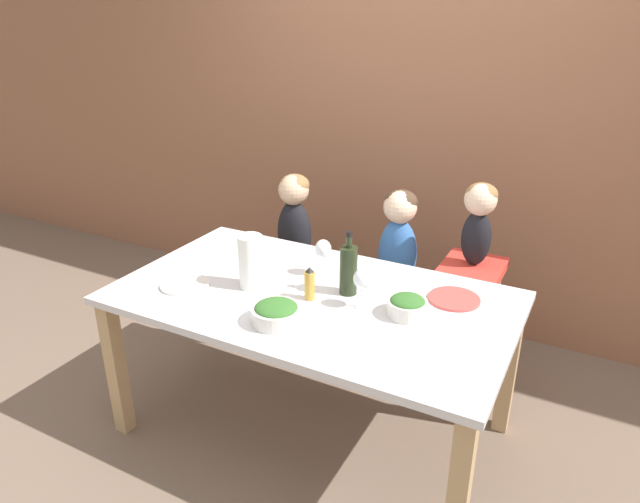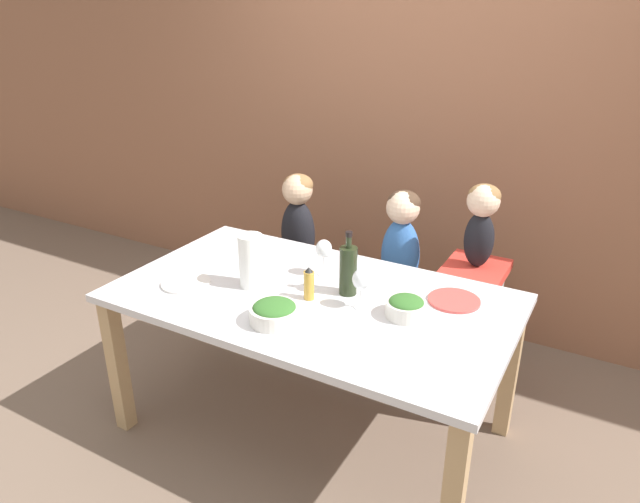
# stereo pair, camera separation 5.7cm
# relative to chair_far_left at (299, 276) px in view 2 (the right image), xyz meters

# --- Properties ---
(ground_plane) EXTENTS (14.00, 14.00, 0.00)m
(ground_plane) POSITION_rel_chair_far_left_xyz_m (0.55, -0.77, -0.38)
(ground_plane) COLOR #705B4C
(wall_back) EXTENTS (10.00, 0.06, 2.70)m
(wall_back) POSITION_rel_chair_far_left_xyz_m (0.55, 0.60, 0.97)
(wall_back) COLOR #8E5B42
(wall_back) RESTS_ON ground_plane
(dining_table) EXTENTS (1.75, 0.99, 0.74)m
(dining_table) POSITION_rel_chair_far_left_xyz_m (0.55, -0.77, 0.28)
(dining_table) COLOR silver
(dining_table) RESTS_ON ground_plane
(chair_far_left) EXTENTS (0.36, 0.42, 0.45)m
(chair_far_left) POSITION_rel_chair_far_left_xyz_m (0.00, 0.00, 0.00)
(chair_far_left) COLOR silver
(chair_far_left) RESTS_ON ground_plane
(chair_far_center) EXTENTS (0.36, 0.42, 0.45)m
(chair_far_center) POSITION_rel_chair_far_left_xyz_m (0.66, 0.00, 0.00)
(chair_far_center) COLOR silver
(chair_far_center) RESTS_ON ground_plane
(chair_right_highchair) EXTENTS (0.31, 0.36, 0.69)m
(chair_right_highchair) POSITION_rel_chair_far_left_xyz_m (1.07, 0.00, 0.16)
(chair_right_highchair) COLOR silver
(chair_right_highchair) RESTS_ON ground_plane
(person_child_left) EXTENTS (0.22, 0.19, 0.57)m
(person_child_left) POSITION_rel_chair_far_left_xyz_m (0.00, 0.00, 0.39)
(person_child_left) COLOR black
(person_child_left) RESTS_ON chair_far_left
(person_child_center) EXTENTS (0.22, 0.19, 0.57)m
(person_child_center) POSITION_rel_chair_far_left_xyz_m (0.66, 0.00, 0.39)
(person_child_center) COLOR #3366B2
(person_child_center) RESTS_ON chair_far_center
(person_baby_right) EXTENTS (0.16, 0.17, 0.43)m
(person_baby_right) POSITION_rel_chair_far_left_xyz_m (1.07, 0.00, 0.58)
(person_baby_right) COLOR black
(person_baby_right) RESTS_ON chair_right_highchair
(wine_bottle) EXTENTS (0.08, 0.08, 0.29)m
(wine_bottle) POSITION_rel_chair_far_left_xyz_m (0.68, -0.68, 0.48)
(wine_bottle) COLOR #232D19
(wine_bottle) RESTS_ON dining_table
(paper_towel_roll) EXTENTS (0.11, 0.11, 0.25)m
(paper_towel_roll) POSITION_rel_chair_far_left_xyz_m (0.27, -0.83, 0.49)
(paper_towel_roll) COLOR white
(paper_towel_roll) RESTS_ON dining_table
(wine_glass_near) EXTENTS (0.08, 0.08, 0.18)m
(wine_glass_near) POSITION_rel_chair_far_left_xyz_m (0.79, -0.78, 0.49)
(wine_glass_near) COLOR white
(wine_glass_near) RESTS_ON dining_table
(wine_glass_far) EXTENTS (0.08, 0.08, 0.18)m
(wine_glass_far) POSITION_rel_chair_far_left_xyz_m (0.49, -0.57, 0.49)
(wine_glass_far) COLOR white
(wine_glass_far) RESTS_ON dining_table
(salad_bowl_large) EXTENTS (0.21, 0.21, 0.09)m
(salad_bowl_large) POSITION_rel_chair_far_left_xyz_m (0.53, -1.05, 0.41)
(salad_bowl_large) COLOR silver
(salad_bowl_large) RESTS_ON dining_table
(salad_bowl_small) EXTENTS (0.17, 0.17, 0.09)m
(salad_bowl_small) POSITION_rel_chair_far_left_xyz_m (0.98, -0.75, 0.41)
(salad_bowl_small) COLOR silver
(salad_bowl_small) RESTS_ON dining_table
(dinner_plate_front_left) EXTENTS (0.22, 0.22, 0.01)m
(dinner_plate_front_left) POSITION_rel_chair_far_left_xyz_m (-0.01, -0.97, 0.37)
(dinner_plate_front_left) COLOR silver
(dinner_plate_front_left) RESTS_ON dining_table
(dinner_plate_back_left) EXTENTS (0.22, 0.22, 0.01)m
(dinner_plate_back_left) POSITION_rel_chair_far_left_xyz_m (0.12, -0.51, 0.37)
(dinner_plate_back_left) COLOR silver
(dinner_plate_back_left) RESTS_ON dining_table
(dinner_plate_back_right) EXTENTS (0.22, 0.22, 0.01)m
(dinner_plate_back_right) POSITION_rel_chair_far_left_xyz_m (1.12, -0.53, 0.37)
(dinner_plate_back_right) COLOR #D14C47
(dinner_plate_back_right) RESTS_ON dining_table
(condiment_bottle_hot_sauce) EXTENTS (0.05, 0.05, 0.15)m
(condiment_bottle_hot_sauce) POSITION_rel_chair_far_left_xyz_m (0.55, -0.81, 0.44)
(condiment_bottle_hot_sauce) COLOR #BC8E33
(condiment_bottle_hot_sauce) RESTS_ON dining_table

